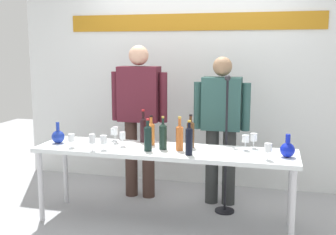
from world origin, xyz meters
name	(u,v)px	position (x,y,z in m)	size (l,w,h in m)	color
ground_plane	(164,222)	(0.00, 0.00, 0.00)	(10.00, 10.00, 0.00)	#9C9DA2
back_wall	(192,63)	(0.00, 1.32, 1.50)	(4.39, 0.11, 3.00)	white
display_table	(164,155)	(0.00, 0.00, 0.68)	(2.48, 0.60, 0.73)	silver
decanter_blue_left	(58,136)	(-1.09, -0.03, 0.80)	(0.13, 0.13, 0.21)	#1A329E
decanter_blue_right	(287,149)	(1.12, -0.03, 0.80)	(0.13, 0.13, 0.21)	#0F20B9
presenter_left	(139,111)	(-0.46, 0.65, 0.99)	(0.64, 0.22, 1.71)	#402B24
presenter_right	(221,122)	(0.46, 0.65, 0.91)	(0.60, 0.22, 1.59)	#2D302F
wine_bottle_0	(189,140)	(0.27, -0.17, 0.87)	(0.07, 0.07, 0.31)	black
wine_bottle_1	(180,136)	(0.15, -0.02, 0.87)	(0.07, 0.07, 0.32)	#CA6328
wine_bottle_2	(143,129)	(-0.28, 0.23, 0.87)	(0.07, 0.07, 0.33)	black
wine_bottle_3	(151,132)	(-0.17, 0.13, 0.86)	(0.07, 0.07, 0.30)	orange
wine_bottle_4	(163,135)	(-0.01, -0.01, 0.87)	(0.07, 0.07, 0.31)	#1A3026
wine_bottle_5	(148,137)	(-0.13, -0.11, 0.87)	(0.07, 0.07, 0.31)	black
wine_bottle_6	(191,133)	(0.23, 0.13, 0.87)	(0.07, 0.07, 0.32)	#523119
wine_glass_left_0	(103,140)	(-0.54, -0.18, 0.83)	(0.07, 0.07, 0.14)	white
wine_glass_left_1	(114,132)	(-0.59, 0.22, 0.83)	(0.07, 0.07, 0.13)	white
wine_glass_left_2	(116,131)	(-0.54, 0.14, 0.85)	(0.06, 0.06, 0.16)	white
wine_glass_left_3	(123,136)	(-0.42, 0.00, 0.84)	(0.06, 0.06, 0.14)	white
wine_glass_left_4	(71,138)	(-0.87, -0.17, 0.83)	(0.06, 0.06, 0.13)	white
wine_glass_left_5	(92,139)	(-0.62, -0.25, 0.85)	(0.06, 0.06, 0.16)	white
wine_glass_right_0	(245,139)	(0.75, 0.14, 0.84)	(0.07, 0.07, 0.14)	white
wine_glass_right_1	(268,148)	(0.96, -0.17, 0.84)	(0.06, 0.06, 0.15)	white
wine_glass_right_2	(254,137)	(0.82, 0.24, 0.84)	(0.07, 0.07, 0.15)	white
microphone_stand	(226,168)	(0.54, 0.41, 0.47)	(0.20, 0.20, 1.42)	black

